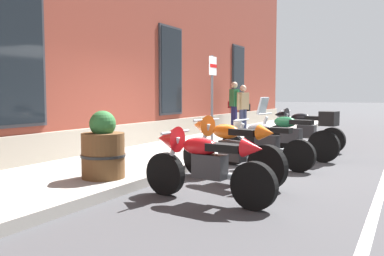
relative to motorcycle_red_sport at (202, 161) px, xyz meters
name	(u,v)px	position (x,y,z in m)	size (l,w,h in m)	color
ground_plane	(213,164)	(2.76, 1.11, -0.54)	(140.00, 140.00, 0.00)	#38383A
sidewalk	(160,156)	(2.76, 2.41, -0.47)	(32.16, 2.59, 0.15)	gray
motorcycle_red_sport	(202,161)	(0.00, 0.00, 0.00)	(0.62, 1.98, 0.98)	black
motorcycle_orange_sport	(227,146)	(1.32, 0.20, 0.04)	(0.82, 2.04, 1.07)	black
motorcycle_grey_naked	(264,144)	(2.76, 0.04, -0.07)	(0.62, 1.98, 0.93)	black
motorcycle_green_touring	(294,134)	(4.12, -0.20, 0.02)	(0.75, 2.21, 1.36)	black
motorcycle_black_sport	(302,128)	(5.62, -0.02, 0.04)	(0.62, 2.01, 1.08)	black
pedestrian_tan_coat	(243,106)	(7.95, 2.45, 0.49)	(0.65, 0.30, 1.58)	#2D3351
pedestrian_striped_shirt	(234,103)	(8.80, 3.12, 0.58)	(0.48, 0.56, 1.72)	#1E1E4C
parking_sign	(212,88)	(4.12, 1.78, 1.04)	(0.36, 0.07, 2.20)	#4C4C51
barrel_planter	(103,150)	(0.02, 1.69, 0.04)	(0.68, 0.68, 1.03)	brown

